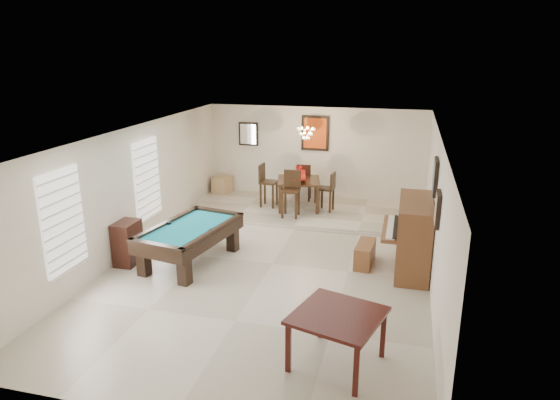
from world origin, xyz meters
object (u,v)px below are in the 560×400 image
at_px(dining_chair_north, 304,182).
at_px(chandelier, 306,129).
at_px(square_table, 337,339).
at_px(dining_table, 299,192).
at_px(piano_bench, 365,254).
at_px(dining_chair_south, 291,194).
at_px(flower_vase, 299,170).
at_px(upright_piano, 405,235).
at_px(dining_chair_east, 326,192).
at_px(corner_bench, 222,184).
at_px(apothecary_chest, 127,243).
at_px(dining_chair_west, 269,185).
at_px(pool_table, 191,245).

xyz_separation_m(dining_chair_north, chandelier, (0.20, -0.85, 1.57)).
height_order(square_table, dining_table, dining_table).
height_order(piano_bench, dining_chair_south, dining_chair_south).
xyz_separation_m(flower_vase, dining_chair_south, (-0.05, -0.70, -0.44)).
distance_m(upright_piano, flower_vase, 3.98).
bearing_deg(dining_chair_east, flower_vase, -85.26).
bearing_deg(dining_chair_east, corner_bench, -99.59).
bearing_deg(square_table, apothecary_chest, 153.14).
height_order(flower_vase, dining_chair_west, flower_vase).
relative_size(square_table, dining_table, 1.03).
distance_m(flower_vase, dining_chair_south, 0.83).
xyz_separation_m(dining_chair_west, dining_chair_east, (1.51, -0.00, -0.06)).
relative_size(pool_table, upright_piano, 1.32).
bearing_deg(dining_chair_south, chandelier, 68.50).
height_order(square_table, dining_chair_west, dining_chair_west).
height_order(apothecary_chest, corner_bench, apothecary_chest).
bearing_deg(square_table, flower_vase, 106.81).
bearing_deg(corner_bench, dining_table, -19.99).
relative_size(dining_chair_south, dining_chair_north, 1.11).
bearing_deg(dining_chair_north, upright_piano, 121.12).
relative_size(dining_chair_north, dining_chair_east, 1.02).
bearing_deg(upright_piano, dining_chair_east, 124.59).
xyz_separation_m(dining_chair_east, corner_bench, (-3.16, 0.91, -0.27)).
height_order(apothecary_chest, chandelier, chandelier).
bearing_deg(corner_bench, chandelier, -20.18).
height_order(apothecary_chest, dining_chair_west, dining_chair_west).
height_order(pool_table, flower_vase, flower_vase).
bearing_deg(corner_bench, flower_vase, -19.99).
xyz_separation_m(corner_bench, chandelier, (2.63, -0.97, 1.84)).
xyz_separation_m(pool_table, piano_bench, (3.38, 0.73, -0.14)).
bearing_deg(dining_chair_north, dining_table, 85.67).
xyz_separation_m(upright_piano, apothecary_chest, (-5.29, -1.07, -0.26)).
bearing_deg(piano_bench, apothecary_chest, -166.47).
relative_size(dining_table, chandelier, 1.78).
bearing_deg(flower_vase, dining_table, 0.00).
xyz_separation_m(pool_table, upright_piano, (4.11, 0.70, 0.33)).
xyz_separation_m(apothecary_chest, chandelier, (2.78, 3.88, 1.77)).
xyz_separation_m(pool_table, dining_chair_west, (0.62, 3.58, 0.31)).
distance_m(dining_table, dining_chair_south, 0.72).
relative_size(dining_chair_east, chandelier, 1.68).
xyz_separation_m(dining_chair_south, chandelier, (0.23, 0.63, 1.51)).
bearing_deg(dining_chair_south, dining_chair_west, 136.40).
height_order(square_table, upright_piano, upright_piano).
distance_m(square_table, upright_piano, 3.45).
relative_size(square_table, dining_chair_west, 0.98).
xyz_separation_m(dining_table, dining_chair_east, (0.72, -0.02, 0.06)).
distance_m(dining_chair_north, dining_chair_east, 1.08).
distance_m(upright_piano, dining_table, 3.96).
bearing_deg(dining_chair_west, chandelier, -90.58).
distance_m(pool_table, flower_vase, 3.94).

